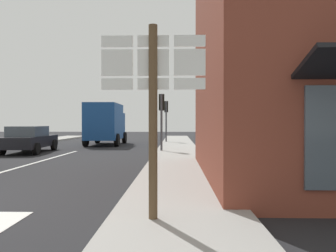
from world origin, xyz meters
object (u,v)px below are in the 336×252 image
object	(u,v)px
route_sign_post	(153,101)
traffic_light_near_right	(162,109)
traffic_light_far_right	(166,112)
sedan_far	(29,139)
delivery_truck	(106,123)

from	to	relation	value
route_sign_post	traffic_light_near_right	distance (m)	11.86
traffic_light_near_right	traffic_light_far_right	bearing A→B (deg)	90.00
sedan_far	route_sign_post	size ratio (longest dim) A/B	1.35
traffic_light_near_right	delivery_truck	bearing A→B (deg)	127.69
route_sign_post	delivery_truck	bearing A→B (deg)	105.57
traffic_light_far_right	delivery_truck	bearing A→B (deg)	-156.33
route_sign_post	traffic_light_far_right	bearing A→B (deg)	91.30
traffic_light_near_right	route_sign_post	bearing A→B (deg)	-87.85
delivery_truck	traffic_light_near_right	bearing A→B (deg)	-52.31
delivery_truck	traffic_light_far_right	distance (m)	4.96
delivery_truck	traffic_light_near_right	size ratio (longest dim) A/B	1.55
delivery_truck	route_sign_post	world-z (taller)	route_sign_post
delivery_truck	sedan_far	bearing A→B (deg)	-115.75
traffic_light_near_right	traffic_light_far_right	world-z (taller)	traffic_light_far_right
delivery_truck	traffic_light_far_right	xyz separation A→B (m)	(4.47, 1.96, 0.88)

